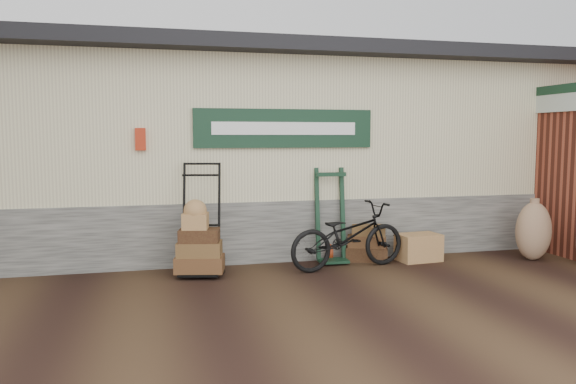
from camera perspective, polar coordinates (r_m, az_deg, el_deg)
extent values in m
plane|color=black|center=(7.44, 3.74, -8.64)|extent=(80.00, 80.00, 0.00)
cube|color=#4C4C47|center=(9.96, -1.07, -2.33)|extent=(14.00, 3.54, 0.90)
cube|color=#BAB088|center=(9.86, -1.09, 6.33)|extent=(14.00, 3.50, 2.10)
cube|color=black|center=(9.80, -0.90, 13.08)|extent=(14.40, 4.10, 0.20)
cube|color=black|center=(8.06, -0.33, 6.47)|extent=(2.60, 0.06, 0.55)
cube|color=white|center=(8.03, -0.27, 6.48)|extent=(2.10, 0.01, 0.18)
cube|color=#A5220B|center=(7.83, -14.76, 5.21)|extent=(0.14, 0.10, 0.30)
cube|color=maroon|center=(10.63, 26.57, 2.18)|extent=(1.60, 4.50, 2.60)
cube|color=#194C2D|center=(9.33, 27.01, 8.21)|extent=(0.04, 2.40, 0.28)
cube|color=black|center=(9.35, 27.07, 9.43)|extent=(0.05, 2.50, 0.14)
cube|color=olive|center=(8.56, 13.12, -5.50)|extent=(0.65, 0.46, 0.40)
imported|color=black|center=(7.84, 6.11, -4.09)|extent=(0.92, 1.84, 1.02)
ellipsoid|color=brown|center=(9.11, 23.68, -3.66)|extent=(0.57, 0.49, 0.87)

